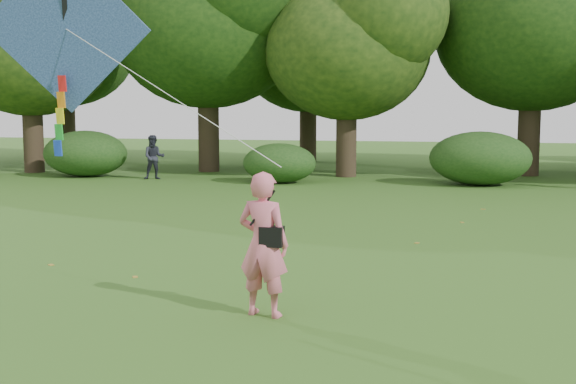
# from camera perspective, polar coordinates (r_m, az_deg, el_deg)

# --- Properties ---
(ground) EXTENTS (100.00, 100.00, 0.00)m
(ground) POSITION_cam_1_polar(r_m,az_deg,el_deg) (8.70, -1.13, -11.44)
(ground) COLOR #265114
(ground) RESTS_ON ground
(man_kite_flyer) EXTENTS (0.76, 0.58, 1.89)m
(man_kite_flyer) POSITION_cam_1_polar(r_m,az_deg,el_deg) (9.36, -1.96, -4.15)
(man_kite_flyer) COLOR #DF697D
(man_kite_flyer) RESTS_ON ground
(bystander_left) EXTENTS (0.98, 0.88, 1.67)m
(bystander_left) POSITION_cam_1_polar(r_m,az_deg,el_deg) (27.64, -10.54, 2.72)
(bystander_left) COLOR #272934
(bystander_left) RESTS_ON ground
(crossbody_bag) EXTENTS (0.43, 0.20, 0.73)m
(crossbody_bag) POSITION_cam_1_polar(r_m,az_deg,el_deg) (9.28, -1.31, -3.46)
(crossbody_bag) COLOR black
(crossbody_bag) RESTS_ON ground
(flying_kite) EXTENTS (5.28, 2.20, 3.37)m
(flying_kite) POSITION_cam_1_polar(r_m,az_deg,el_deg) (12.25, -17.17, 12.06)
(flying_kite) COLOR #2641A6
(flying_kite) RESTS_ON ground
(tree_line) EXTENTS (54.70, 15.30, 9.48)m
(tree_line) POSITION_cam_1_polar(r_m,az_deg,el_deg) (31.04, 12.35, 11.92)
(tree_line) COLOR #3A2D1E
(tree_line) RESTS_ON ground
(shrub_band) EXTENTS (39.15, 3.22, 1.88)m
(shrub_band) POSITION_cam_1_polar(r_m,az_deg,el_deg) (25.83, 6.68, 2.56)
(shrub_band) COLOR #264919
(shrub_band) RESTS_ON ground
(fallen_leaves) EXTENTS (10.03, 15.82, 0.01)m
(fallen_leaves) POSITION_cam_1_polar(r_m,az_deg,el_deg) (12.18, 4.79, -6.13)
(fallen_leaves) COLOR olive
(fallen_leaves) RESTS_ON ground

